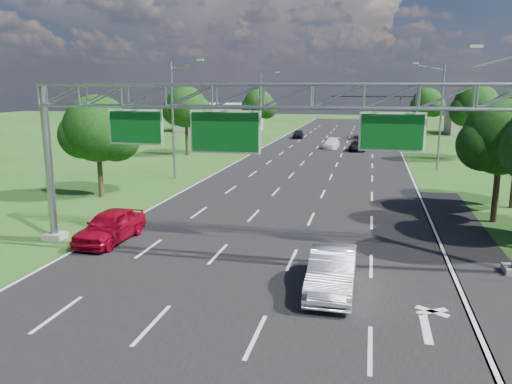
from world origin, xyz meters
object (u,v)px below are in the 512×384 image
(box_truck, at_px, (378,128))
(traffic_signal, at_px, (389,107))
(red_coupe, at_px, (110,226))
(silver_sedan, at_px, (332,271))
(sign_gantry, at_px, (264,110))

(box_truck, bearing_deg, traffic_signal, -79.80)
(red_coupe, xyz_separation_m, box_truck, (14.02, 57.53, 0.83))
(red_coupe, height_order, silver_sedan, red_coupe)
(traffic_signal, height_order, box_truck, traffic_signal)
(silver_sedan, bearing_deg, sign_gantry, 133.58)
(silver_sedan, bearing_deg, traffic_signal, 86.13)
(silver_sedan, distance_m, box_truck, 61.54)
(sign_gantry, bearing_deg, traffic_signal, 82.32)
(silver_sedan, bearing_deg, box_truck, 87.65)
(traffic_signal, bearing_deg, box_truck, 105.42)
(red_coupe, relative_size, silver_sedan, 0.98)
(red_coupe, distance_m, silver_sedan, 12.40)
(sign_gantry, relative_size, silver_sedan, 4.70)
(sign_gantry, bearing_deg, red_coupe, 178.12)
(traffic_signal, bearing_deg, silver_sedan, -93.63)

